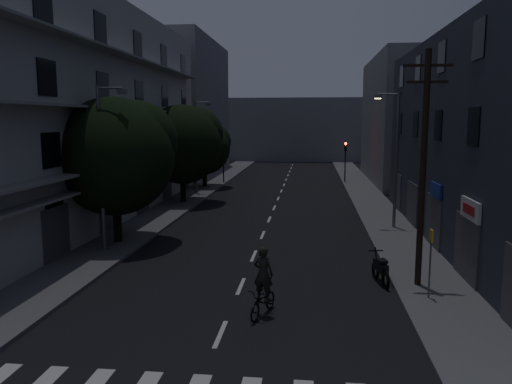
% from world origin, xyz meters
% --- Properties ---
extents(ground, '(160.00, 160.00, 0.00)m').
position_xyz_m(ground, '(0.00, 25.00, 0.00)').
color(ground, black).
rests_on(ground, ground).
extents(sidewalk_left, '(3.00, 90.00, 0.15)m').
position_xyz_m(sidewalk_left, '(-7.50, 25.00, 0.07)').
color(sidewalk_left, '#565659').
rests_on(sidewalk_left, ground).
extents(sidewalk_right, '(3.00, 90.00, 0.15)m').
position_xyz_m(sidewalk_right, '(7.50, 25.00, 0.07)').
color(sidewalk_right, '#565659').
rests_on(sidewalk_right, ground).
extents(lane_markings, '(0.15, 60.50, 0.01)m').
position_xyz_m(lane_markings, '(0.00, 31.25, 0.01)').
color(lane_markings, beige).
rests_on(lane_markings, ground).
extents(building_left, '(7.00, 36.00, 14.00)m').
position_xyz_m(building_left, '(-11.98, 18.00, 6.99)').
color(building_left, '#ADADA8').
rests_on(building_left, ground).
extents(building_right, '(6.19, 28.00, 11.00)m').
position_xyz_m(building_right, '(11.99, 14.00, 5.50)').
color(building_right, '#2A2E39').
rests_on(building_right, ground).
extents(building_far_left, '(6.00, 20.00, 16.00)m').
position_xyz_m(building_far_left, '(-12.00, 48.00, 8.00)').
color(building_far_left, slate).
rests_on(building_far_left, ground).
extents(building_far_right, '(6.00, 20.00, 13.00)m').
position_xyz_m(building_far_right, '(12.00, 42.00, 6.50)').
color(building_far_right, slate).
rests_on(building_far_right, ground).
extents(building_far_end, '(24.00, 8.00, 10.00)m').
position_xyz_m(building_far_end, '(0.00, 70.00, 5.00)').
color(building_far_end, slate).
rests_on(building_far_end, ground).
extents(tree_near, '(6.17, 6.17, 7.61)m').
position_xyz_m(tree_near, '(-7.40, 12.64, 4.91)').
color(tree_near, black).
rests_on(tree_near, sidewalk_left).
extents(tree_mid, '(6.18, 6.18, 7.61)m').
position_xyz_m(tree_mid, '(-7.25, 25.79, 4.90)').
color(tree_mid, black).
rests_on(tree_mid, sidewalk_left).
extents(tree_far, '(5.00, 5.00, 6.19)m').
position_xyz_m(tree_far, '(-7.51, 35.01, 4.02)').
color(tree_far, black).
rests_on(tree_far, sidewalk_left).
extents(traffic_signal_far_right, '(0.28, 0.37, 4.10)m').
position_xyz_m(traffic_signal_far_right, '(6.26, 40.28, 3.10)').
color(traffic_signal_far_right, black).
rests_on(traffic_signal_far_right, sidewalk_right).
extents(traffic_signal_far_left, '(0.28, 0.37, 4.10)m').
position_xyz_m(traffic_signal_far_left, '(-6.38, 38.73, 3.10)').
color(traffic_signal_far_left, black).
rests_on(traffic_signal_far_left, sidewalk_left).
extents(street_lamp_left_near, '(1.51, 0.25, 8.00)m').
position_xyz_m(street_lamp_left_near, '(-7.32, 10.74, 4.60)').
color(street_lamp_left_near, slate).
rests_on(street_lamp_left_near, sidewalk_left).
extents(street_lamp_right, '(1.51, 0.25, 8.00)m').
position_xyz_m(street_lamp_right, '(7.61, 17.88, 4.60)').
color(street_lamp_right, slate).
rests_on(street_lamp_right, sidewalk_right).
extents(street_lamp_left_far, '(1.51, 0.25, 8.00)m').
position_xyz_m(street_lamp_left_far, '(-7.22, 30.42, 4.60)').
color(street_lamp_left_far, slate).
rests_on(street_lamp_left_far, sidewalk_left).
extents(utility_pole, '(1.80, 0.24, 9.00)m').
position_xyz_m(utility_pole, '(6.94, 7.09, 4.87)').
color(utility_pole, black).
rests_on(utility_pole, sidewalk_right).
extents(bus_stop_sign, '(0.06, 0.35, 2.52)m').
position_xyz_m(bus_stop_sign, '(7.02, 5.59, 1.89)').
color(bus_stop_sign, '#595B60').
rests_on(bus_stop_sign, sidewalk_right).
extents(motorcycle, '(0.67, 2.10, 1.36)m').
position_xyz_m(motorcycle, '(5.56, 7.51, 0.54)').
color(motorcycle, black).
rests_on(motorcycle, ground).
extents(cyclist, '(1.23, 2.01, 2.41)m').
position_xyz_m(cyclist, '(1.17, 3.62, 0.81)').
color(cyclist, black).
rests_on(cyclist, ground).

